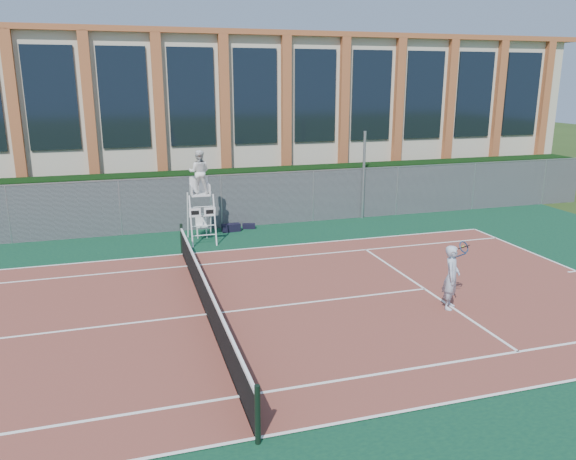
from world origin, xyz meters
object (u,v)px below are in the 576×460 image
object	(u,v)px
steel_pole	(364,175)
umpire_chair	(199,175)
tennis_player	(452,277)
plastic_chair	(201,223)

from	to	relation	value
steel_pole	umpire_chair	bearing A→B (deg)	-167.39
steel_pole	tennis_player	world-z (taller)	steel_pole
umpire_chair	tennis_player	distance (m)	10.20
steel_pole	plastic_chair	bearing A→B (deg)	-171.97
steel_pole	plastic_chair	xyz separation A→B (m)	(-7.31, -1.03, -1.37)
plastic_chair	tennis_player	world-z (taller)	tennis_player
umpire_chair	tennis_player	xyz separation A→B (m)	(5.41, -8.49, -1.66)
umpire_chair	tennis_player	world-z (taller)	umpire_chair
plastic_chair	tennis_player	distance (m)	10.56
umpire_chair	steel_pole	bearing A→B (deg)	12.61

